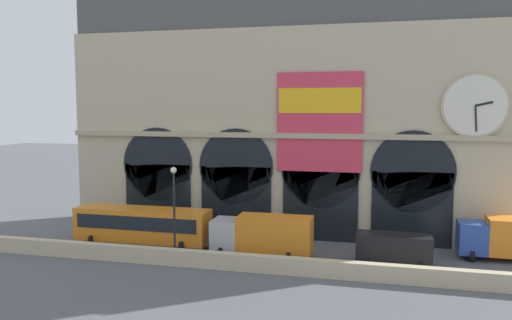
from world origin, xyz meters
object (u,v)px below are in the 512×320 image
Objects in this scene: bus_midwest at (142,225)px; van_mideast at (394,247)px; box_truck_center at (263,235)px; street_lamp_quayside at (174,202)px.

van_mideast is (19.45, -0.05, -0.54)m from bus_midwest.
street_lamp_quayside is (-5.94, -2.65, 2.71)m from box_truck_center.
bus_midwest is 10.05m from box_truck_center.
van_mideast is 0.75× the size of street_lamp_quayside.
box_truck_center reaches higher than van_mideast.
street_lamp_quayside reaches higher than bus_midwest.
van_mideast is at bearing -0.14° from bus_midwest.
street_lamp_quayside is at bearing -37.20° from bus_midwest.
bus_midwest is at bearing 142.80° from street_lamp_quayside.
street_lamp_quayside is at bearing -168.71° from van_mideast.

